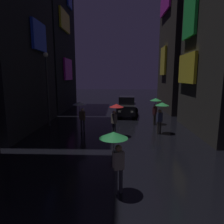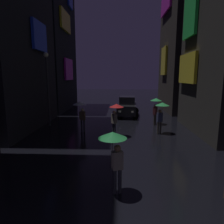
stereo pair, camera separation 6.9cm
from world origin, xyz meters
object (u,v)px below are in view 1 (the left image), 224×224
(pedestrian_foreground_right_green, at_px, (161,109))
(pedestrian_far_right_green, at_px, (115,146))
(streetlamp_left_far, at_px, (47,81))
(pedestrian_near_crossing_clear, at_px, (80,108))
(pedestrian_midstreet_centre_green, at_px, (155,104))
(car_distant, at_px, (127,107))
(pedestrian_foreground_left_red, at_px, (116,111))

(pedestrian_foreground_right_green, relative_size, pedestrian_far_right_green, 1.00)
(pedestrian_foreground_right_green, height_order, pedestrian_far_right_green, same)
(pedestrian_foreground_right_green, xyz_separation_m, streetlamp_left_far, (-8.22, 1.95, 1.81))
(pedestrian_foreground_right_green, height_order, streetlamp_left_far, streetlamp_left_far)
(pedestrian_near_crossing_clear, relative_size, streetlamp_left_far, 0.38)
(pedestrian_midstreet_centre_green, bearing_deg, car_distant, 121.10)
(pedestrian_midstreet_centre_green, bearing_deg, pedestrian_foreground_left_red, -132.57)
(pedestrian_far_right_green, xyz_separation_m, pedestrian_near_crossing_clear, (-2.48, 7.35, 0.00))
(streetlamp_left_far, bearing_deg, pedestrian_foreground_left_red, -27.17)
(pedestrian_far_right_green, bearing_deg, pedestrian_midstreet_centre_green, 72.76)
(pedestrian_midstreet_centre_green, height_order, streetlamp_left_far, streetlamp_left_far)
(pedestrian_midstreet_centre_green, xyz_separation_m, car_distant, (-2.10, 3.49, -0.74))
(pedestrian_foreground_left_red, height_order, pedestrian_far_right_green, same)
(pedestrian_foreground_left_red, bearing_deg, pedestrian_far_right_green, -89.38)
(pedestrian_foreground_left_red, height_order, pedestrian_foreground_right_green, same)
(pedestrian_midstreet_centre_green, distance_m, pedestrian_near_crossing_clear, 6.02)
(pedestrian_near_crossing_clear, bearing_deg, streetlamp_left_far, 148.48)
(pedestrian_midstreet_centre_green, distance_m, car_distant, 4.14)
(car_distant, bearing_deg, pedestrian_midstreet_centre_green, -58.90)
(pedestrian_far_right_green, height_order, streetlamp_left_far, streetlamp_left_far)
(pedestrian_far_right_green, distance_m, streetlamp_left_far, 10.65)
(pedestrian_foreground_left_red, relative_size, pedestrian_foreground_right_green, 1.00)
(pedestrian_foreground_left_red, distance_m, streetlamp_left_far, 6.13)
(pedestrian_foreground_right_green, bearing_deg, pedestrian_foreground_left_red, -166.36)
(car_distant, bearing_deg, pedestrian_foreground_right_green, -71.90)
(pedestrian_far_right_green, bearing_deg, pedestrian_foreground_right_green, 67.61)
(pedestrian_foreground_right_green, bearing_deg, pedestrian_midstreet_centre_green, 87.87)
(pedestrian_midstreet_centre_green, distance_m, streetlamp_left_far, 8.54)
(pedestrian_near_crossing_clear, bearing_deg, pedestrian_midstreet_centre_green, 23.67)
(pedestrian_foreground_left_red, height_order, car_distant, pedestrian_foreground_left_red)
(pedestrian_foreground_right_green, bearing_deg, pedestrian_far_right_green, -112.39)
(pedestrian_midstreet_centre_green, height_order, pedestrian_foreground_left_red, same)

